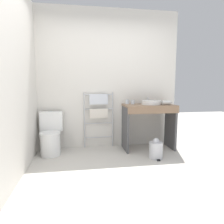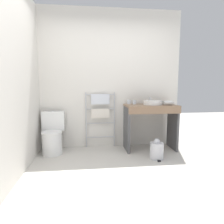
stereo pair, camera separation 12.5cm
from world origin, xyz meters
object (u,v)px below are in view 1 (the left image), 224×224
at_px(towel_radiator, 99,110).
at_px(sink_basin, 151,102).
at_px(hair_dryer, 166,103).
at_px(cup_near_wall, 127,102).
at_px(toilet, 51,136).
at_px(cup_near_edge, 133,102).
at_px(trash_bin, 156,150).

distance_m(towel_radiator, sink_basin, 1.02).
bearing_deg(hair_dryer, cup_near_wall, 159.12).
relative_size(toilet, hair_dryer, 3.63).
height_order(towel_radiator, hair_dryer, towel_radiator).
bearing_deg(sink_basin, hair_dryer, -16.14).
relative_size(cup_near_wall, cup_near_edge, 1.00).
bearing_deg(toilet, sink_basin, -0.12).
relative_size(towel_radiator, cup_near_edge, 12.81).
bearing_deg(towel_radiator, sink_basin, -14.22).
height_order(cup_near_edge, hair_dryer, cup_near_edge).
relative_size(towel_radiator, cup_near_wall, 12.83).
distance_m(sink_basin, trash_bin, 0.92).
relative_size(toilet, sink_basin, 2.11).
bearing_deg(towel_radiator, cup_near_wall, -6.37).
xyz_separation_m(towel_radiator, cup_near_wall, (0.56, -0.06, 0.16)).
height_order(towel_radiator, cup_near_edge, towel_radiator).
distance_m(toilet, towel_radiator, 1.01).
distance_m(sink_basin, hair_dryer, 0.28).
distance_m(cup_near_edge, hair_dryer, 0.63).
distance_m(cup_near_wall, trash_bin, 1.09).
xyz_separation_m(toilet, towel_radiator, (0.89, 0.24, 0.42)).
xyz_separation_m(cup_near_wall, hair_dryer, (0.69, -0.26, -0.00)).
relative_size(cup_near_edge, trash_bin, 0.24).
xyz_separation_m(cup_near_wall, cup_near_edge, (0.09, -0.07, 0.00)).
bearing_deg(sink_basin, cup_near_wall, 156.19).
bearing_deg(toilet, hair_dryer, -2.22).
bearing_deg(toilet, trash_bin, -16.42).
xyz_separation_m(hair_dryer, trash_bin, (-0.36, -0.44, -0.76)).
xyz_separation_m(towel_radiator, sink_basin, (0.98, -0.25, 0.16)).
bearing_deg(toilet, cup_near_edge, 4.18).
xyz_separation_m(towel_radiator, cup_near_edge, (0.65, -0.13, 0.16)).
bearing_deg(cup_near_edge, cup_near_wall, 143.76).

